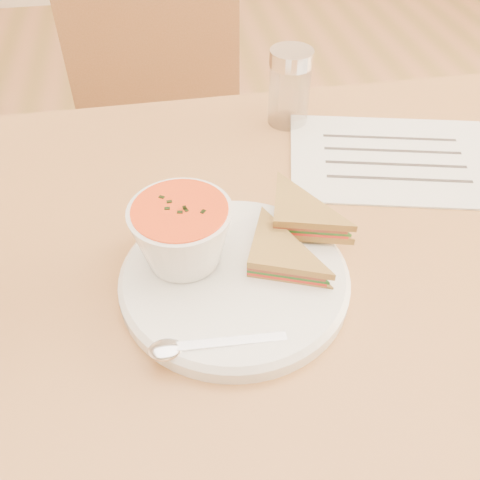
{
  "coord_description": "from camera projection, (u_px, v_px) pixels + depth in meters",
  "views": [
    {
      "loc": [
        -0.15,
        -0.49,
        1.21
      ],
      "look_at": [
        -0.08,
        -0.06,
        0.8
      ],
      "focal_mm": 40.0,
      "sensor_mm": 36.0,
      "label": 1
    }
  ],
  "objects": [
    {
      "name": "soup_bowl",
      "position": [
        182.0,
        237.0,
        0.59
      ],
      "size": [
        0.12,
        0.12,
        0.08
      ],
      "primitive_type": null,
      "rotation": [
        0.0,
        0.0,
        -0.08
      ],
      "color": "white",
      "rests_on": "plate"
    },
    {
      "name": "chair_far",
      "position": [
        181.0,
        194.0,
        1.24
      ],
      "size": [
        0.43,
        0.43,
        0.86
      ],
      "primitive_type": null,
      "rotation": [
        0.0,
        0.0,
        3.27
      ],
      "color": "brown",
      "rests_on": "floor"
    },
    {
      "name": "spoon",
      "position": [
        218.0,
        344.0,
        0.53
      ],
      "size": [
        0.18,
        0.04,
        0.01
      ],
      "primitive_type": null,
      "rotation": [
        0.0,
        0.0,
        -0.04
      ],
      "color": "silver",
      "rests_on": "plate"
    },
    {
      "name": "floor",
      "position": [
        269.0,
        473.0,
        1.2
      ],
      "size": [
        5.0,
        6.0,
        0.01
      ],
      "primitive_type": "cube",
      "color": "olive",
      "rests_on": "ground"
    },
    {
      "name": "dining_table",
      "position": [
        277.0,
        384.0,
        0.94
      ],
      "size": [
        1.0,
        0.7,
        0.75
      ],
      "primitive_type": null,
      "color": "olive",
      "rests_on": "floor"
    },
    {
      "name": "condiment_shaker",
      "position": [
        289.0,
        87.0,
        0.83
      ],
      "size": [
        0.08,
        0.08,
        0.12
      ],
      "primitive_type": null,
      "rotation": [
        0.0,
        0.0,
        0.32
      ],
      "color": "silver",
      "rests_on": "dining_table"
    },
    {
      "name": "plate",
      "position": [
        234.0,
        280.0,
        0.61
      ],
      "size": [
        0.28,
        0.28,
        0.02
      ],
      "primitive_type": null,
      "rotation": [
        0.0,
        0.0,
        0.09
      ],
      "color": "white",
      "rests_on": "dining_table"
    },
    {
      "name": "sandwich_half_b",
      "position": [
        273.0,
        230.0,
        0.62
      ],
      "size": [
        0.12,
        0.12,
        0.03
      ],
      "primitive_type": null,
      "rotation": [
        0.0,
        0.0,
        -0.28
      ],
      "color": "#B79140",
      "rests_on": "plate"
    },
    {
      "name": "paper_menu",
      "position": [
        394.0,
        158.0,
        0.79
      ],
      "size": [
        0.35,
        0.29,
        0.0
      ],
      "primitive_type": null,
      "rotation": [
        0.0,
        0.0,
        -0.24
      ],
      "color": "white",
      "rests_on": "dining_table"
    },
    {
      "name": "sandwich_half_a",
      "position": [
        247.0,
        272.0,
        0.59
      ],
      "size": [
        0.12,
        0.12,
        0.03
      ],
      "primitive_type": null,
      "rotation": [
        0.0,
        0.0,
        -0.38
      ],
      "color": "#B79140",
      "rests_on": "plate"
    }
  ]
}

